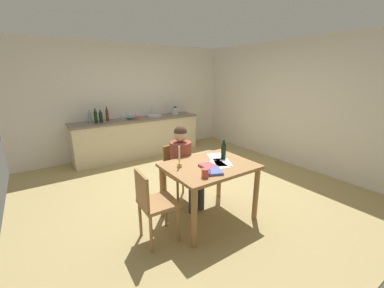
% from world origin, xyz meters
% --- Properties ---
extents(ground_plane, '(5.20, 5.20, 0.04)m').
position_xyz_m(ground_plane, '(0.00, 0.00, -0.02)').
color(ground_plane, tan).
extents(wall_back, '(5.20, 0.12, 2.60)m').
position_xyz_m(wall_back, '(0.00, 2.60, 1.30)').
color(wall_back, silver).
rests_on(wall_back, ground).
extents(wall_right, '(0.12, 5.20, 2.60)m').
position_xyz_m(wall_right, '(2.60, 0.00, 1.30)').
color(wall_right, silver).
rests_on(wall_right, ground).
extents(kitchen_counter, '(2.98, 0.64, 0.90)m').
position_xyz_m(kitchen_counter, '(0.00, 2.24, 0.45)').
color(kitchen_counter, beige).
rests_on(kitchen_counter, ground).
extents(dining_table, '(1.12, 0.87, 0.77)m').
position_xyz_m(dining_table, '(-0.23, -0.81, 0.65)').
color(dining_table, '#9E7042').
rests_on(dining_table, ground).
extents(chair_at_table, '(0.42, 0.42, 0.86)m').
position_xyz_m(chair_at_table, '(-0.31, -0.13, 0.48)').
color(chair_at_table, '#9E7042').
rests_on(chair_at_table, ground).
extents(person_seated, '(0.34, 0.60, 1.19)m').
position_xyz_m(person_seated, '(-0.30, -0.28, 0.68)').
color(person_seated, brown).
rests_on(person_seated, ground).
extents(chair_side_empty, '(0.42, 0.42, 0.89)m').
position_xyz_m(chair_side_empty, '(-1.06, -0.83, 0.50)').
color(chair_side_empty, '#9E7042').
rests_on(chair_side_empty, ground).
extents(coffee_mug, '(0.12, 0.08, 0.10)m').
position_xyz_m(coffee_mug, '(-0.52, -1.09, 0.83)').
color(coffee_mug, '#D84C3F').
rests_on(coffee_mug, dining_table).
extents(candlestick, '(0.06, 0.06, 0.28)m').
position_xyz_m(candlestick, '(-0.60, -0.66, 0.85)').
color(candlestick, gold).
rests_on(candlestick, dining_table).
extents(book_magazine, '(0.17, 0.19, 0.03)m').
position_xyz_m(book_magazine, '(-0.30, -0.87, 0.79)').
color(book_magazine, '#A1484E').
rests_on(book_magazine, dining_table).
extents(book_cookery, '(0.25, 0.28, 0.03)m').
position_xyz_m(book_cookery, '(-0.34, -1.04, 0.79)').
color(book_cookery, '#5361BA').
rests_on(book_cookery, dining_table).
extents(paper_letter, '(0.32, 0.36, 0.00)m').
position_xyz_m(paper_letter, '(-0.04, -0.84, 0.78)').
color(paper_letter, white).
rests_on(paper_letter, dining_table).
extents(paper_bill, '(0.27, 0.34, 0.00)m').
position_xyz_m(paper_bill, '(-0.15, -0.86, 0.78)').
color(paper_bill, white).
rests_on(paper_bill, dining_table).
extents(paper_envelope, '(0.32, 0.36, 0.00)m').
position_xyz_m(paper_envelope, '(0.04, -0.61, 0.78)').
color(paper_envelope, white).
rests_on(paper_envelope, dining_table).
extents(wine_bottle_on_table, '(0.07, 0.07, 0.26)m').
position_xyz_m(wine_bottle_on_table, '(0.08, -0.73, 0.89)').
color(wine_bottle_on_table, black).
rests_on(wine_bottle_on_table, dining_table).
extents(sink_unit, '(0.36, 0.36, 0.24)m').
position_xyz_m(sink_unit, '(0.44, 2.24, 0.92)').
color(sink_unit, '#B2B7BC').
rests_on(sink_unit, kitchen_counter).
extents(bottle_oil, '(0.07, 0.07, 0.27)m').
position_xyz_m(bottle_oil, '(-1.03, 2.31, 1.02)').
color(bottle_oil, '#8C999E').
rests_on(bottle_oil, kitchen_counter).
extents(bottle_vinegar, '(0.07, 0.07, 0.31)m').
position_xyz_m(bottle_vinegar, '(-0.93, 2.20, 1.03)').
color(bottle_vinegar, black).
rests_on(bottle_vinegar, kitchen_counter).
extents(bottle_wine_red, '(0.07, 0.07, 0.27)m').
position_xyz_m(bottle_wine_red, '(-0.82, 2.24, 1.01)').
color(bottle_wine_red, black).
rests_on(bottle_wine_red, kitchen_counter).
extents(bottle_sauce, '(0.06, 0.06, 0.31)m').
position_xyz_m(bottle_sauce, '(-0.66, 2.32, 1.03)').
color(bottle_sauce, '#593319').
rests_on(bottle_sauce, kitchen_counter).
extents(mixing_bowl, '(0.19, 0.19, 0.08)m').
position_xyz_m(mixing_bowl, '(-0.15, 2.27, 0.94)').
color(mixing_bowl, '#668C99').
rests_on(mixing_bowl, kitchen_counter).
extents(stovetop_kettle, '(0.18, 0.18, 0.22)m').
position_xyz_m(stovetop_kettle, '(1.03, 2.24, 1.00)').
color(stovetop_kettle, '#B7BABF').
rests_on(stovetop_kettle, kitchen_counter).
extents(wine_glass_near_sink, '(0.07, 0.07, 0.15)m').
position_xyz_m(wine_glass_near_sink, '(0.06, 2.39, 1.01)').
color(wine_glass_near_sink, silver).
rests_on(wine_glass_near_sink, kitchen_counter).
extents(wine_glass_by_kettle, '(0.07, 0.07, 0.15)m').
position_xyz_m(wine_glass_by_kettle, '(-0.04, 2.39, 1.01)').
color(wine_glass_by_kettle, silver).
rests_on(wine_glass_by_kettle, kitchen_counter).
extents(wine_glass_back_left, '(0.07, 0.07, 0.15)m').
position_xyz_m(wine_glass_back_left, '(-0.12, 2.39, 1.01)').
color(wine_glass_back_left, silver).
rests_on(wine_glass_back_left, kitchen_counter).
extents(wine_glass_back_right, '(0.07, 0.07, 0.15)m').
position_xyz_m(wine_glass_back_right, '(-0.28, 2.39, 1.01)').
color(wine_glass_back_right, silver).
rests_on(wine_glass_back_right, kitchen_counter).
extents(teacup_on_counter, '(0.11, 0.08, 0.09)m').
position_xyz_m(teacup_on_counter, '(-0.06, 2.09, 0.94)').
color(teacup_on_counter, '#D84C3F').
rests_on(teacup_on_counter, kitchen_counter).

